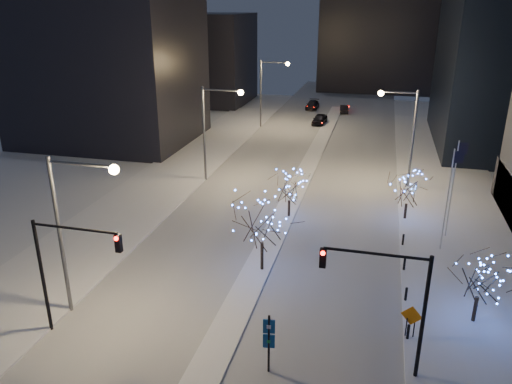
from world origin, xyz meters
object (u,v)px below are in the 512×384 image
(street_lamp_east, at_px, (405,126))
(car_mid, at_px, (344,109))
(street_lamp_w_far, at_px, (268,84))
(car_near, at_px, (320,119))
(holiday_tree_median_far, at_px, (289,187))
(holiday_tree_plaza_far, at_px, (408,190))
(street_lamp_w_near, at_px, (73,216))
(construction_sign, at_px, (411,318))
(car_far, at_px, (312,105))
(traffic_signal_west, at_px, (64,261))
(holiday_tree_median_near, at_px, (262,222))
(traffic_signal_east, at_px, (392,294))
(wayfinding_sign, at_px, (269,338))
(street_lamp_w_mid, at_px, (213,121))
(holiday_tree_plaza_near, at_px, (481,279))

(street_lamp_east, bearing_deg, car_mid, 103.47)
(street_lamp_w_far, relative_size, car_near, 2.15)
(holiday_tree_median_far, xyz_separation_m, holiday_tree_plaza_far, (10.00, 2.00, -0.04))
(car_mid, height_order, holiday_tree_plaza_far, holiday_tree_plaza_far)
(street_lamp_w_near, height_order, construction_sign, street_lamp_w_near)
(street_lamp_east, height_order, holiday_tree_median_far, street_lamp_east)
(car_far, xyz_separation_m, holiday_tree_median_far, (4.76, -48.26, 2.14))
(traffic_signal_west, relative_size, holiday_tree_median_near, 1.24)
(traffic_signal_east, bearing_deg, car_near, 100.73)
(car_mid, bearing_deg, traffic_signal_east, 91.14)
(holiday_tree_plaza_far, height_order, wayfinding_sign, holiday_tree_plaza_far)
(street_lamp_w_mid, height_order, wayfinding_sign, street_lamp_w_mid)
(car_near, xyz_separation_m, holiday_tree_plaza_far, (12.00, -34.70, 2.03))
(street_lamp_east, relative_size, holiday_tree_plaza_near, 2.32)
(traffic_signal_west, relative_size, wayfinding_sign, 2.04)
(street_lamp_w_far, relative_size, holiday_tree_median_far, 2.36)
(traffic_signal_west, xyz_separation_m, wayfinding_sign, (11.58, -0.37, -2.65))
(holiday_tree_median_far, height_order, construction_sign, holiday_tree_median_far)
(holiday_tree_median_near, bearing_deg, car_far, 94.58)
(street_lamp_w_far, height_order, holiday_tree_median_near, street_lamp_w_far)
(street_lamp_w_far, xyz_separation_m, wayfinding_sign, (12.07, -52.38, -4.39))
(street_lamp_east, xyz_separation_m, wayfinding_sign, (-6.95, -30.38, -4.34))
(construction_sign, bearing_deg, street_lamp_w_near, -161.09)
(construction_sign, bearing_deg, holiday_tree_median_near, 163.71)
(traffic_signal_east, bearing_deg, traffic_signal_west, -176.71)
(car_far, xyz_separation_m, construction_sign, (14.56, -63.41, 0.63))
(street_lamp_w_near, height_order, car_mid, street_lamp_w_near)
(holiday_tree_plaza_near, bearing_deg, holiday_tree_median_far, 136.97)
(car_far, relative_size, holiday_tree_plaza_near, 1.16)
(car_near, height_order, construction_sign, construction_sign)
(street_lamp_w_near, height_order, street_lamp_w_mid, same)
(street_lamp_w_mid, xyz_separation_m, holiday_tree_median_near, (9.32, -17.36, -2.65))
(car_far, bearing_deg, traffic_signal_west, -93.51)
(street_lamp_w_near, bearing_deg, car_mid, 80.71)
(street_lamp_east, distance_m, holiday_tree_plaza_far, 9.36)
(street_lamp_w_near, relative_size, traffic_signal_west, 1.43)
(traffic_signal_east, xyz_separation_m, holiday_tree_median_near, (-8.56, 8.64, -0.91))
(car_near, distance_m, wayfinding_sign, 56.67)
(car_near, distance_m, holiday_tree_median_near, 46.58)
(holiday_tree_median_far, xyz_separation_m, holiday_tree_plaza_near, (13.56, -12.66, 0.13))
(car_mid, relative_size, holiday_tree_plaza_far, 0.96)
(street_lamp_east, relative_size, car_near, 2.15)
(holiday_tree_median_near, bearing_deg, holiday_tree_plaza_far, 49.25)
(street_lamp_w_far, bearing_deg, car_mid, 52.98)
(car_mid, bearing_deg, wayfinding_sign, 86.02)
(street_lamp_w_far, bearing_deg, street_lamp_w_mid, -90.00)
(street_lamp_east, distance_m, traffic_signal_east, 29.08)
(street_lamp_w_near, distance_m, car_near, 54.89)
(car_mid, distance_m, holiday_tree_median_near, 56.30)
(holiday_tree_plaza_near, height_order, wayfinding_sign, holiday_tree_plaza_near)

